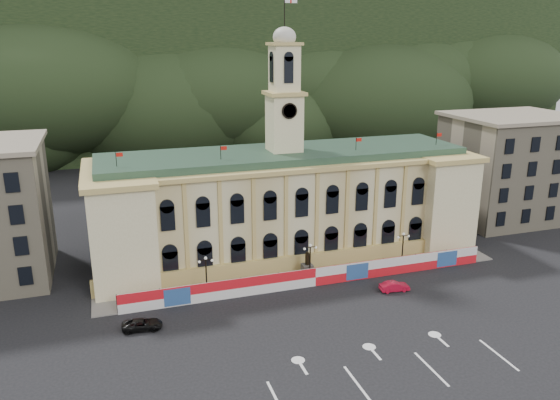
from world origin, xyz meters
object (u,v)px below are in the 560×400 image
object	(u,v)px
statue	(307,269)
lamp_center	(310,258)
red_sedan	(394,286)
black_suv	(142,324)

from	to	relation	value
statue	lamp_center	bearing A→B (deg)	-90.00
lamp_center	red_sedan	world-z (taller)	lamp_center
lamp_center	red_sedan	distance (m)	11.51
statue	lamp_center	xyz separation A→B (m)	(0.00, -1.00, 1.89)
black_suv	statue	bearing A→B (deg)	-65.13
lamp_center	black_suv	world-z (taller)	lamp_center
statue	black_suv	size ratio (longest dim) A/B	0.80
red_sedan	black_suv	world-z (taller)	red_sedan
lamp_center	black_suv	bearing A→B (deg)	-164.14
statue	red_sedan	world-z (taller)	statue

